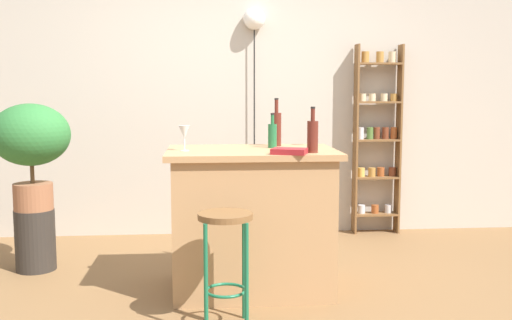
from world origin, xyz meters
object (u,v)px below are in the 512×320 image
wine_glass_left (313,129)px  cookbook (289,151)px  bar_stool (225,244)px  plant_stool (35,240)px  bottle_soda_blue (272,135)px  spice_shelf (377,137)px  wine_glass_center (184,133)px  bottle_sauce_amber (313,135)px  pendant_globe_light (254,23)px  bottle_spirits_clear (276,128)px  potted_plant (31,141)px

wine_glass_left → cookbook: (-0.25, -0.54, -0.10)m
bar_stool → plant_stool: (-1.39, 1.19, -0.26)m
plant_stool → bottle_soda_blue: size_ratio=1.95×
spice_shelf → wine_glass_left: spice_shelf is taller
wine_glass_center → bottle_sauce_amber: bearing=-12.2°
bottle_sauce_amber → cookbook: bearing=-153.5°
cookbook → wine_glass_center: bearing=177.9°
bar_stool → bottle_soda_blue: size_ratio=2.80×
plant_stool → wine_glass_left: (2.04, -0.32, 0.84)m
spice_shelf → pendant_globe_light: bearing=178.3°
bottle_soda_blue → wine_glass_center: size_ratio=1.44×
bar_stool → pendant_globe_light: bearing=81.1°
spice_shelf → cookbook: spice_shelf is taller
bottle_spirits_clear → bottle_soda_blue: bottle_spirits_clear is taller
bottle_sauce_amber → bottle_soda_blue: 0.40m
bottle_soda_blue → plant_stool: bearing=165.3°
cookbook → spice_shelf: bearing=78.4°
plant_stool → pendant_globe_light: (1.73, 0.98, 1.72)m
bottle_sauce_amber → wine_glass_center: 0.83m
cookbook → bottle_spirits_clear: bearing=111.2°
wine_glass_center → spice_shelf: bearing=41.9°
spice_shelf → plant_stool: (-2.88, -0.94, -0.67)m
bar_stool → bottle_spirits_clear: size_ratio=1.97×
plant_stool → bottle_spirits_clear: bearing=-10.5°
spice_shelf → wine_glass_center: (-1.73, -1.56, 0.17)m
bottle_soda_blue → wine_glass_left: 0.34m
wine_glass_center → pendant_globe_light: (0.58, 1.59, 0.88)m
bar_stool → bottle_sauce_amber: (0.56, 0.41, 0.58)m
bottle_soda_blue → pendant_globe_light: 1.70m
potted_plant → bottle_sauce_amber: 2.11m
bottle_soda_blue → bottle_spirits_clear: bearing=71.5°
spice_shelf → bottle_soda_blue: size_ratio=7.45×
potted_plant → wine_glass_center: 1.30m
plant_stool → potted_plant: 0.74m
bottle_sauce_amber → cookbook: 0.20m
plant_stool → bar_stool: bearing=-40.7°
plant_stool → bottle_sauce_amber: (1.95, -0.79, 0.83)m
bottle_sauce_amber → spice_shelf: bearing=61.9°
bottle_spirits_clear → cookbook: 0.55m
wine_glass_left → pendant_globe_light: bearing=103.6°
bottle_spirits_clear → bar_stool: bearing=-114.2°
cookbook → bar_stool: bearing=-121.8°
potted_plant → cookbook: potted_plant is taller
bar_stool → cookbook: bearing=39.0°
bottle_spirits_clear → potted_plant: bearing=169.5°
wine_glass_left → wine_glass_center: bearing=-162.1°
bottle_spirits_clear → bottle_soda_blue: size_ratio=1.42×
bar_stool → bottle_sauce_amber: bearing=35.8°
bottle_spirits_clear → pendant_globe_light: bearing=92.2°
bar_stool → cookbook: size_ratio=3.15×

